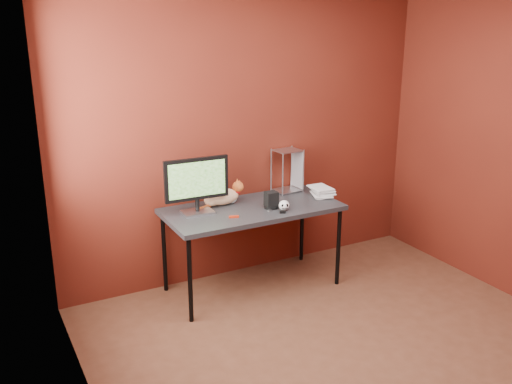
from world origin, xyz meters
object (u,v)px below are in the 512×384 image
book_stack (314,147)px  cat (222,196)px  speaker (271,200)px  desk (252,213)px  skull_mug (284,205)px  monitor (197,183)px

book_stack → cat: bearing=169.1°
cat → speaker: bearing=-35.7°
desk → speaker: (0.13, -0.09, 0.12)m
desk → speaker: 0.20m
skull_mug → speaker: speaker is taller
cat → skull_mug: bearing=-40.2°
cat → book_stack: size_ratio=0.50×
skull_mug → desk: bearing=155.5°
monitor → speaker: bearing=-13.5°
cat → book_stack: 0.92m
desk → monitor: monitor is taller
skull_mug → speaker: (-0.06, 0.11, 0.02)m
book_stack → skull_mug: bearing=-152.8°
monitor → cat: (0.27, 0.11, -0.19)m
skull_mug → book_stack: 0.63m
monitor → book_stack: book_stack is taller
desk → monitor: (-0.47, 0.07, 0.31)m
desk → cat: 0.30m
desk → book_stack: bearing=2.1°
cat → skull_mug: 0.55m
book_stack → monitor: bearing=177.3°
speaker → book_stack: (0.50, 0.12, 0.38)m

